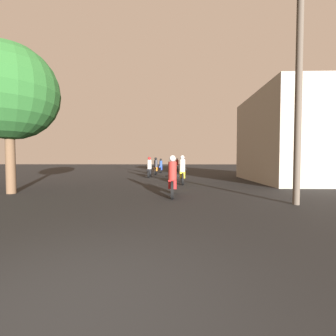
# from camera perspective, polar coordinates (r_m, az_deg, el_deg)

# --- Properties ---
(ground_plane) EXTENTS (120.00, 120.00, 0.00)m
(ground_plane) POSITION_cam_1_polar(r_m,az_deg,el_deg) (2.53, -24.85, -32.26)
(ground_plane) COLOR black
(motorcycle_red) EXTENTS (0.60, 1.97, 1.57)m
(motorcycle_red) POSITION_cam_1_polar(r_m,az_deg,el_deg) (8.64, 1.13, -3.04)
(motorcycle_red) COLOR black
(motorcycle_red) RESTS_ON ground_plane
(motorcycle_yellow) EXTENTS (0.60, 2.13, 1.65)m
(motorcycle_yellow) POSITION_cam_1_polar(r_m,az_deg,el_deg) (13.11, 3.64, -1.09)
(motorcycle_yellow) COLOR black
(motorcycle_yellow) RESTS_ON ground_plane
(motorcycle_black) EXTENTS (0.60, 1.93, 1.60)m
(motorcycle_black) POSITION_cam_1_polar(r_m,az_deg,el_deg) (17.84, -4.73, -0.28)
(motorcycle_black) COLOR black
(motorcycle_black) RESTS_ON ground_plane
(motorcycle_orange) EXTENTS (0.60, 2.09, 1.59)m
(motorcycle_orange) POSITION_cam_1_polar(r_m,az_deg,el_deg) (20.71, -3.11, 0.07)
(motorcycle_orange) COLOR black
(motorcycle_orange) RESTS_ON ground_plane
(motorcycle_blue) EXTENTS (0.60, 2.07, 1.50)m
(motorcycle_blue) POSITION_cam_1_polar(r_m,az_deg,el_deg) (23.91, -1.82, 0.29)
(motorcycle_blue) COLOR black
(motorcycle_blue) RESTS_ON ground_plane
(motorcycle_silver) EXTENTS (0.60, 2.06, 1.58)m
(motorcycle_silver) POSITION_cam_1_polar(r_m,az_deg,el_deg) (26.63, 2.34, 0.55)
(motorcycle_silver) COLOR black
(motorcycle_silver) RESTS_ON ground_plane
(building_right_near) EXTENTS (5.88, 7.41, 5.58)m
(building_right_near) POSITION_cam_1_polar(r_m,az_deg,el_deg) (16.69, 30.37, 6.63)
(building_right_near) COLOR gray
(building_right_near) RESTS_ON ground_plane
(utility_pole_near) EXTENTS (1.60, 0.20, 6.86)m
(utility_pole_near) POSITION_cam_1_polar(r_m,az_deg,el_deg) (8.35, 30.24, 16.99)
(utility_pole_near) COLOR #4C4238
(utility_pole_near) RESTS_ON ground_plane
(street_tree) EXTENTS (3.89, 3.89, 6.12)m
(street_tree) POSITION_cam_1_polar(r_m,az_deg,el_deg) (11.65, -35.44, 15.41)
(street_tree) COLOR brown
(street_tree) RESTS_ON ground_plane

